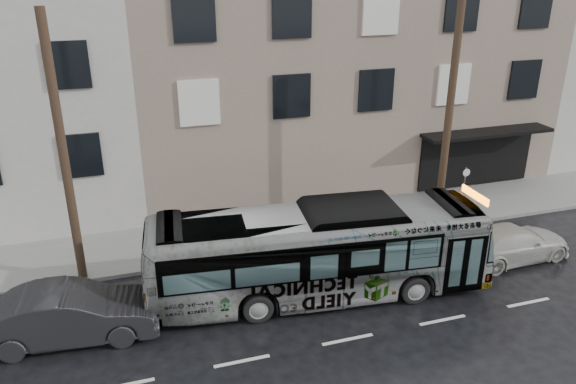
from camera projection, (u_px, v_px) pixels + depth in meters
name	position (u px, v px, depth m)	size (l,w,h in m)	color
ground	(318.00, 295.00, 18.76)	(120.00, 120.00, 0.00)	black
sidewalk	(277.00, 231.00, 23.05)	(90.00, 3.60, 0.15)	gray
building_taupe	(325.00, 60.00, 29.22)	(20.00, 12.00, 11.00)	gray
utility_pole_front	(448.00, 120.00, 21.69)	(0.30, 0.30, 9.00)	#402F20
utility_pole_rear	(63.00, 155.00, 17.79)	(0.30, 0.30, 9.00)	#402F20
sign_post	(463.00, 195.00, 23.26)	(0.06, 0.06, 2.40)	slate
bus	(318.00, 252.00, 18.24)	(2.63, 11.25, 3.13)	#B2B2B2
white_sedan	(512.00, 243.00, 20.78)	(1.86, 4.57, 1.33)	#B6B5AD
dark_sedan	(70.00, 314.00, 16.33)	(1.75, 5.01, 1.65)	black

